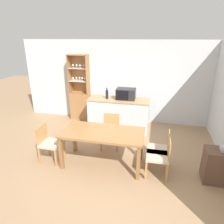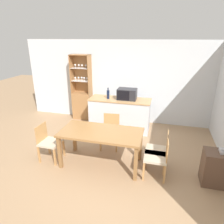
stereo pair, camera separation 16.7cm
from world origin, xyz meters
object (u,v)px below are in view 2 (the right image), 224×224
(dining_chair_side_left_near, at_px, (49,142))
(dining_chair_side_right_far, at_px, (158,150))
(side_cabinet, at_px, (220,169))
(display_cabinet, at_px, (82,100))
(microwave, at_px, (127,94))
(dining_table, at_px, (101,135))
(dining_chair_head_far, at_px, (110,131))
(dining_chair_side_right_near, at_px, (158,157))
(wine_bottle, at_px, (108,94))

(dining_chair_side_left_near, xyz_separation_m, dining_chair_side_right_far, (2.37, 0.25, 0.00))
(dining_chair_side_right_far, xyz_separation_m, side_cabinet, (1.13, -0.20, -0.10))
(display_cabinet, distance_m, microwave, 1.74)
(display_cabinet, relative_size, side_cabinet, 3.15)
(dining_table, relative_size, microwave, 3.20)
(dining_chair_side_left_near, bearing_deg, dining_chair_head_far, 127.85)
(dining_chair_head_far, bearing_deg, microwave, -104.46)
(dining_chair_side_right_near, height_order, wine_bottle, wine_bottle)
(dining_chair_head_far, bearing_deg, dining_table, 86.06)
(microwave, xyz_separation_m, wine_bottle, (-0.54, -0.08, -0.02))
(display_cabinet, bearing_deg, microwave, -17.96)
(dining_chair_side_right_far, height_order, side_cabinet, dining_chair_side_right_far)
(dining_chair_side_right_near, distance_m, dining_chair_side_right_far, 0.25)
(dining_table, relative_size, wine_bottle, 5.29)
(dining_chair_head_far, height_order, dining_chair_side_right_far, same)
(dining_table, height_order, microwave, microwave)
(dining_chair_side_right_far, bearing_deg, microwave, 32.03)
(dining_chair_head_far, height_order, microwave, microwave)
(dining_chair_side_left_near, bearing_deg, display_cabinet, -173.65)
(dining_chair_side_right_near, height_order, dining_chair_side_left_near, same)
(display_cabinet, bearing_deg, side_cabinet, -33.20)
(dining_chair_side_right_near, distance_m, dining_chair_side_left_near, 2.37)
(dining_chair_side_right_far, bearing_deg, dining_chair_head_far, 64.39)
(display_cabinet, relative_size, wine_bottle, 6.53)
(dining_chair_side_left_near, relative_size, microwave, 1.55)
(dining_chair_side_left_near, bearing_deg, microwave, 146.35)
(dining_chair_side_right_near, distance_m, dining_chair_head_far, 1.48)
(dining_chair_side_right_near, relative_size, dining_chair_head_far, 1.00)
(dining_table, height_order, wine_bottle, wine_bottle)
(microwave, height_order, wine_bottle, wine_bottle)
(wine_bottle, bearing_deg, microwave, 8.18)
(dining_chair_side_left_near, height_order, dining_chair_side_right_far, same)
(dining_chair_side_right_far, relative_size, side_cabinet, 1.24)
(display_cabinet, bearing_deg, dining_chair_side_right_far, -40.87)
(dining_table, height_order, side_cabinet, dining_table)
(dining_chair_head_far, bearing_deg, side_cabinet, 156.34)
(microwave, height_order, side_cabinet, microwave)
(dining_chair_side_left_near, bearing_deg, dining_chair_side_right_near, 91.36)
(dining_chair_side_left_near, xyz_separation_m, side_cabinet, (3.50, 0.05, -0.10))
(dining_table, height_order, dining_chair_side_left_near, dining_chair_side_left_near)
(dining_chair_side_right_near, distance_m, side_cabinet, 1.14)
(wine_bottle, bearing_deg, dining_chair_side_right_far, -47.11)
(dining_chair_head_far, relative_size, side_cabinet, 1.24)
(dining_chair_head_far, xyz_separation_m, side_cabinet, (2.32, -0.82, -0.10))
(display_cabinet, height_order, dining_chair_side_right_near, display_cabinet)
(dining_chair_side_left_near, distance_m, wine_bottle, 2.17)
(display_cabinet, distance_m, dining_chair_side_right_far, 3.43)
(display_cabinet, xyz_separation_m, wine_bottle, (1.06, -0.59, 0.44))
(dining_chair_head_far, xyz_separation_m, dining_chair_side_right_far, (1.19, -0.62, 0.00))
(display_cabinet, xyz_separation_m, side_cabinet, (3.72, -2.44, -0.30))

